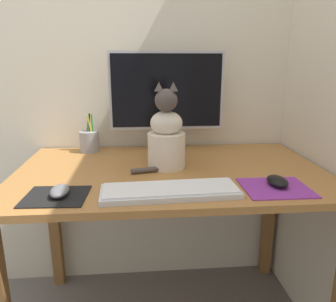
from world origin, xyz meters
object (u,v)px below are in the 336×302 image
(pen_cup, at_px, (89,141))
(keyboard, at_px, (170,191))
(monitor, at_px, (167,96))
(computer_mouse_left, at_px, (60,191))
(computer_mouse_right, at_px, (277,181))
(cat, at_px, (166,137))

(pen_cup, bearing_deg, keyboard, -58.99)
(monitor, distance_m, computer_mouse_left, 0.69)
(monitor, xyz_separation_m, computer_mouse_left, (-0.38, -0.52, -0.24))
(keyboard, bearing_deg, computer_mouse_right, 2.85)
(keyboard, bearing_deg, pen_cup, 118.49)
(monitor, bearing_deg, computer_mouse_right, -55.90)
(computer_mouse_right, bearing_deg, monitor, 124.10)
(monitor, distance_m, cat, 0.29)
(keyboard, height_order, computer_mouse_right, computer_mouse_right)
(computer_mouse_right, bearing_deg, cat, 145.74)
(monitor, bearing_deg, keyboard, -93.63)
(keyboard, xyz_separation_m, cat, (0.01, 0.28, 0.11))
(monitor, height_order, computer_mouse_right, monitor)
(computer_mouse_left, xyz_separation_m, pen_cup, (0.02, 0.54, 0.03))
(pen_cup, bearing_deg, computer_mouse_right, -36.34)
(keyboard, relative_size, pen_cup, 2.51)
(keyboard, bearing_deg, cat, 85.32)
(cat, relative_size, pen_cup, 1.90)
(monitor, height_order, cat, monitor)
(computer_mouse_left, distance_m, computer_mouse_right, 0.72)
(computer_mouse_left, height_order, computer_mouse_right, same)
(cat, bearing_deg, keyboard, -83.95)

